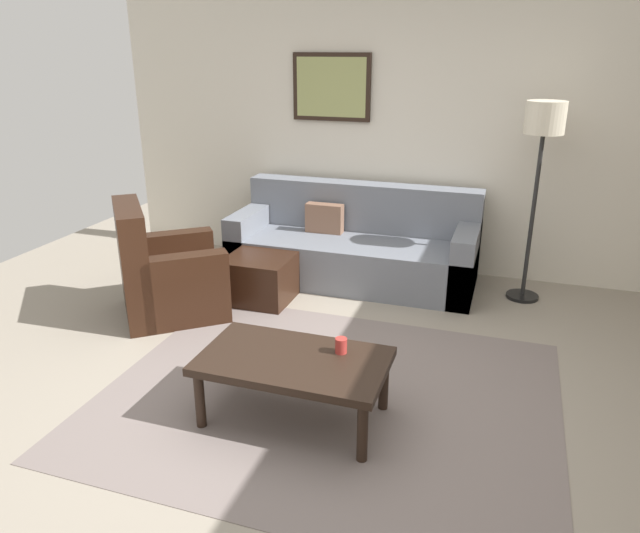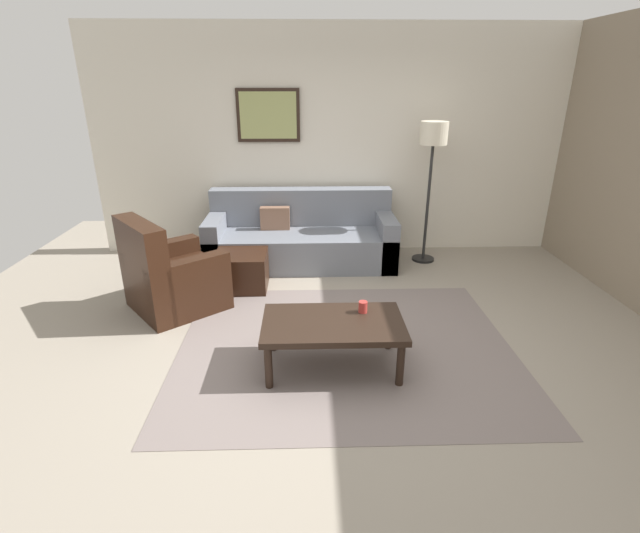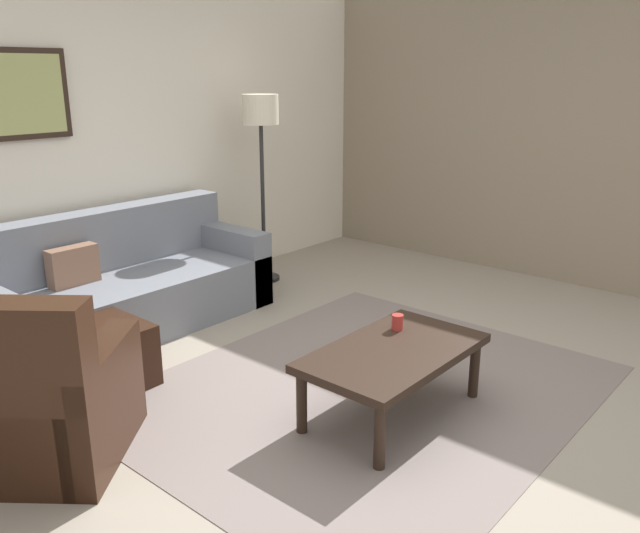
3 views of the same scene
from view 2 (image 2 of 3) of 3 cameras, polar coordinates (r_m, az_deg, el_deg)
The scene contains 10 objects.
ground_plane at distance 4.07m, azimuth 3.14°, elevation -9.88°, with size 8.00×8.00×0.00m, color gray.
rear_partition at distance 6.10m, azimuth 1.37°, elevation 14.92°, with size 6.00×0.12×2.80m, color silver.
area_rug at distance 4.07m, azimuth 3.14°, elevation -9.83°, with size 2.86×2.36×0.01m, color slate.
couch_main at distance 5.84m, azimuth -2.34°, elevation 3.49°, with size 2.28×0.91×0.88m.
armchair_leather at distance 4.81m, azimuth -18.10°, elevation -1.66°, with size 1.13×1.13×0.95m.
ottoman at distance 5.18m, azimuth -9.61°, elevation -0.41°, with size 0.56×0.56×0.40m, color black.
coffee_table at distance 3.63m, azimuth 1.62°, elevation -7.46°, with size 1.10×0.64×0.41m.
cup at distance 3.74m, azimuth 5.31°, elevation -4.98°, with size 0.07×0.07×0.09m, color #B2332D.
lamp_standing at distance 5.76m, azimuth 13.72°, elevation 14.00°, with size 0.32×0.32×1.71m.
framed_artwork at distance 5.99m, azimuth -6.39°, elevation 18.02°, with size 0.77×0.04×0.63m.
Camera 2 is at (-0.32, -3.44, 2.14)m, focal length 25.97 mm.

